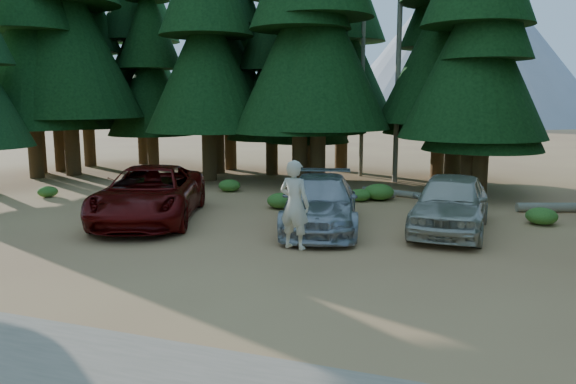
# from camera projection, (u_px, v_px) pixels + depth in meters

# --- Properties ---
(ground) EXTENTS (160.00, 160.00, 0.00)m
(ground) POSITION_uv_depth(u_px,v_px,m) (265.00, 262.00, 13.78)
(ground) COLOR #A56D46
(ground) RESTS_ON ground
(forest_belt_north) EXTENTS (36.00, 7.00, 22.00)m
(forest_belt_north) POSITION_uv_depth(u_px,v_px,m) (380.00, 180.00, 27.69)
(forest_belt_north) COLOR black
(forest_belt_north) RESTS_ON ground
(snag_front) EXTENTS (0.24, 0.24, 12.00)m
(snag_front) POSITION_uv_depth(u_px,v_px,m) (399.00, 54.00, 25.97)
(snag_front) COLOR gray
(snag_front) RESTS_ON ground
(snag_back) EXTENTS (0.20, 0.20, 10.00)m
(snag_back) POSITION_uv_depth(u_px,v_px,m) (363.00, 78.00, 28.20)
(snag_back) COLOR gray
(snag_back) RESTS_ON ground
(mountain_peak) EXTENTS (48.00, 50.00, 28.00)m
(mountain_peak) POSITION_uv_depth(u_px,v_px,m) (449.00, 46.00, 94.36)
(mountain_peak) COLOR gray
(mountain_peak) RESTS_ON ground
(red_pickup) EXTENTS (5.04, 7.00, 1.77)m
(red_pickup) POSITION_uv_depth(u_px,v_px,m) (150.00, 194.00, 18.33)
(red_pickup) COLOR #580807
(red_pickup) RESTS_ON ground
(silver_minivan_center) EXTENTS (3.56, 5.90, 1.60)m
(silver_minivan_center) POSITION_uv_depth(u_px,v_px,m) (320.00, 203.00, 17.25)
(silver_minivan_center) COLOR #A3A6AB
(silver_minivan_center) RESTS_ON ground
(silver_minivan_right) EXTENTS (2.20, 5.20, 1.76)m
(silver_minivan_right) POSITION_uv_depth(u_px,v_px,m) (451.00, 203.00, 16.82)
(silver_minivan_right) COLOR #B8B6A4
(silver_minivan_right) RESTS_ON ground
(frisbee_player) EXTENTS (0.81, 0.62, 2.00)m
(frisbee_player) POSITION_uv_depth(u_px,v_px,m) (294.00, 204.00, 12.48)
(frisbee_player) COLOR beige
(frisbee_player) RESTS_ON ground
(log_left) EXTENTS (3.60, 2.73, 0.30)m
(log_left) POSITION_uv_depth(u_px,v_px,m) (345.00, 197.00, 22.03)
(log_left) COLOR gray
(log_left) RESTS_ON ground
(log_mid) EXTENTS (3.14, 1.29, 0.27)m
(log_mid) POSITION_uv_depth(u_px,v_px,m) (398.00, 193.00, 22.97)
(log_mid) COLOR gray
(log_mid) RESTS_ON ground
(shrub_far_left) EXTENTS (1.02, 1.02, 0.56)m
(shrub_far_left) POSITION_uv_depth(u_px,v_px,m) (165.00, 193.00, 22.05)
(shrub_far_left) COLOR #2E641E
(shrub_far_left) RESTS_ON ground
(shrub_left) EXTENTS (0.95, 0.95, 0.52)m
(shrub_left) POSITION_uv_depth(u_px,v_px,m) (229.00, 185.00, 24.18)
(shrub_left) COLOR #2E641E
(shrub_left) RESTS_ON ground
(shrub_center_left) EXTENTS (1.03, 1.03, 0.56)m
(shrub_center_left) POSITION_uv_depth(u_px,v_px,m) (281.00, 201.00, 20.47)
(shrub_center_left) COLOR #2E641E
(shrub_center_left) RESTS_ON ground
(shrub_center_right) EXTENTS (0.87, 0.87, 0.48)m
(shrub_center_right) POSITION_uv_depth(u_px,v_px,m) (360.00, 195.00, 21.89)
(shrub_center_right) COLOR #2E641E
(shrub_center_right) RESTS_ON ground
(shrub_right) EXTENTS (1.18, 1.18, 0.65)m
(shrub_right) POSITION_uv_depth(u_px,v_px,m) (379.00, 192.00, 22.12)
(shrub_right) COLOR #2E641E
(shrub_right) RESTS_ON ground
(shrub_far_right) EXTENTS (0.98, 0.98, 0.54)m
(shrub_far_right) POSITION_uv_depth(u_px,v_px,m) (542.00, 216.00, 17.86)
(shrub_far_right) COLOR #2E641E
(shrub_far_right) RESTS_ON ground
(shrub_edge_west) EXTENTS (0.80, 0.80, 0.44)m
(shrub_edge_west) POSITION_uv_depth(u_px,v_px,m) (48.00, 192.00, 22.82)
(shrub_edge_west) COLOR #2E641E
(shrub_edge_west) RESTS_ON ground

